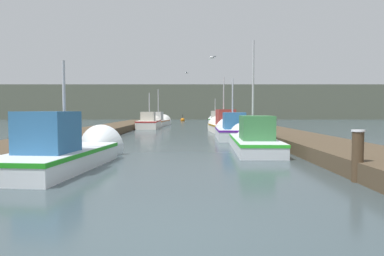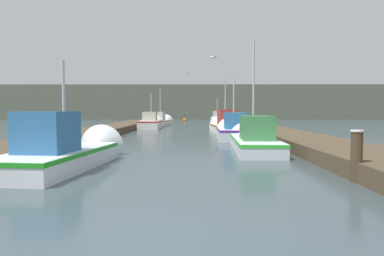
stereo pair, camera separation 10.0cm
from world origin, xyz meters
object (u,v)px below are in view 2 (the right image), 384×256
fishing_boat_3 (225,125)px  fishing_boat_0 (69,151)px  channel_buoy (185,120)px  fishing_boat_4 (152,123)px  mooring_piling_0 (59,137)px  fishing_boat_6 (217,120)px  mooring_piling_1 (357,156)px  fishing_boat_2 (233,130)px  fishing_boat_1 (252,139)px  seagull_lead (189,73)px  fishing_boat_5 (161,121)px  seagull_1 (213,57)px

fishing_boat_3 → fishing_boat_0: bearing=-115.0°
fishing_boat_3 → channel_buoy: bearing=94.2°
fishing_boat_3 → fishing_boat_4: size_ratio=0.89×
mooring_piling_0 → fishing_boat_6: bearing=74.6°
fishing_boat_4 → mooring_piling_1: fishing_boat_4 is taller
mooring_piling_0 → fishing_boat_2: bearing=43.0°
fishing_boat_4 → mooring_piling_1: 23.43m
channel_buoy → mooring_piling_0: bearing=-95.6°
fishing_boat_1 → mooring_piling_1: 6.48m
fishing_boat_3 → seagull_lead: 7.00m
fishing_boat_0 → mooring_piling_0: fishing_boat_0 is taller
fishing_boat_6 → channel_buoy: fishing_boat_6 is taller
fishing_boat_5 → seagull_lead: bearing=-58.0°
fishing_boat_4 → fishing_boat_6: (6.29, 9.50, -0.01)m
fishing_boat_6 → seagull_1: (-1.67, -22.36, 3.65)m
fishing_boat_1 → fishing_boat_2: bearing=94.8°
fishing_boat_2 → fishing_boat_4: 12.36m
seagull_lead → channel_buoy: bearing=-167.2°
channel_buoy → fishing_boat_0: bearing=-93.1°
fishing_boat_6 → mooring_piling_1: (0.90, -31.80, 0.13)m
fishing_boat_4 → fishing_boat_1: bearing=-69.6°
fishing_boat_3 → fishing_boat_4: bearing=133.5°
fishing_boat_3 → fishing_boat_1: bearing=-93.4°
fishing_boat_1 → mooring_piling_1: (1.16, -6.38, 0.18)m
fishing_boat_0 → channel_buoy: (2.08, 38.12, -0.25)m
fishing_boat_4 → mooring_piling_0: (-1.11, -17.38, 0.15)m
fishing_boat_3 → channel_buoy: fishing_boat_3 is taller
fishing_boat_0 → fishing_boat_1: bearing=42.3°
fishing_boat_2 → mooring_piling_0: 9.51m
fishing_boat_2 → fishing_boat_3: (0.02, 5.59, 0.04)m
fishing_boat_1 → mooring_piling_1: fishing_boat_1 is taller
fishing_boat_1 → channel_buoy: fishing_boat_1 is taller
fishing_boat_4 → mooring_piling_1: (7.20, -22.30, 0.12)m
fishing_boat_5 → channel_buoy: (2.05, 12.61, -0.23)m
fishing_boat_6 → fishing_boat_5: bearing=-142.6°
fishing_boat_0 → fishing_boat_6: (6.03, 29.70, 0.02)m
mooring_piling_0 → mooring_piling_1: (8.31, -4.92, -0.02)m
fishing_boat_4 → channel_buoy: (2.35, 17.93, -0.28)m
fishing_boat_0 → mooring_piling_0: bearing=122.0°
fishing_boat_2 → mooring_piling_0: fishing_boat_2 is taller
fishing_boat_0 → mooring_piling_0: size_ratio=4.57×
fishing_boat_3 → fishing_boat_4: fishing_boat_3 is taller
mooring_piling_0 → seagull_1: (5.74, 4.52, 3.50)m
fishing_boat_2 → seagull_lead: bearing=105.2°
fishing_boat_3 → fishing_boat_2: bearing=-94.6°
channel_buoy → fishing_boat_6: bearing=-64.9°
fishing_boat_4 → seagull_1: bearing=-70.6°
fishing_boat_3 → mooring_piling_1: (1.34, -17.00, 0.09)m
fishing_boat_0 → mooring_piling_1: fishing_boat_0 is taller
fishing_boat_0 → seagull_lead: bearing=87.3°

